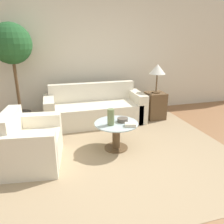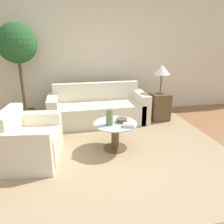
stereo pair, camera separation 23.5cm
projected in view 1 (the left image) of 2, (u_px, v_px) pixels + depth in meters
ground_plane at (127, 175)px, 2.89m from camera, size 14.00×14.00×0.00m
wall_back at (88, 58)px, 4.92m from camera, size 10.00×0.06×2.60m
rug at (116, 148)px, 3.60m from camera, size 3.58×3.41×0.01m
sofa_main at (95, 109)px, 4.65m from camera, size 2.05×0.80×0.81m
armchair at (29, 145)px, 3.10m from camera, size 0.86×1.05×0.78m
coffee_table at (116, 132)px, 3.50m from camera, size 0.70×0.70×0.45m
side_table at (155, 106)px, 4.85m from camera, size 0.39×0.39×0.59m
table_lamp at (157, 70)px, 4.60m from camera, size 0.34×0.34×0.61m
potted_plant at (12, 52)px, 4.06m from camera, size 0.75×0.75×2.00m
vase at (111, 117)px, 3.33m from camera, size 0.11×0.11×0.26m
bowl at (123, 120)px, 3.49m from camera, size 0.17×0.17×0.06m
book_stack at (130, 125)px, 3.31m from camera, size 0.19×0.15×0.05m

